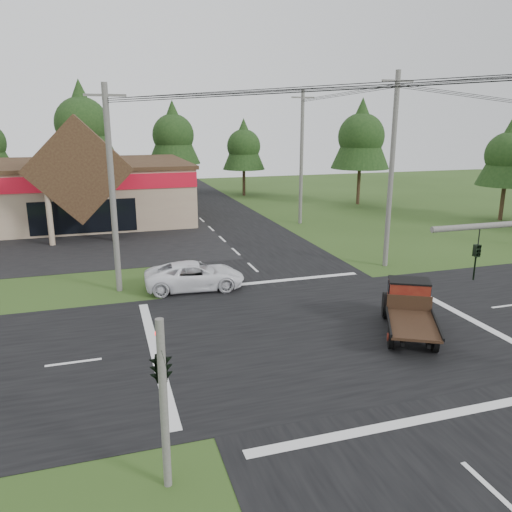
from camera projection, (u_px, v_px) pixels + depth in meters
name	position (u px, v px, depth m)	size (l,w,h in m)	color
ground	(320.00, 331.00, 21.39)	(120.00, 120.00, 0.00)	#2C4619
road_ns	(320.00, 331.00, 21.38)	(12.00, 120.00, 0.02)	black
road_ew	(320.00, 330.00, 21.38)	(120.00, 12.00, 0.02)	black
parking_apron	(24.00, 249.00, 34.89)	(28.00, 14.00, 0.02)	black
cvs_building	(15.00, 192.00, 43.43)	(30.40, 18.20, 9.19)	tan
traffic_signal_corner	(160.00, 351.00, 11.57)	(0.53, 2.48, 4.40)	#595651
utility_pole_nw	(112.00, 189.00, 25.07)	(2.00, 0.30, 10.50)	#595651
utility_pole_ne	(391.00, 170.00, 29.52)	(2.00, 0.30, 11.50)	#595651
utility_pole_n	(301.00, 157.00, 42.46)	(2.00, 0.30, 11.20)	#595651
tree_row_c	(82.00, 121.00, 54.05)	(7.28, 7.28, 13.13)	#332316
tree_row_d	(173.00, 133.00, 58.18)	(6.16, 6.16, 11.11)	#332316
tree_row_e	(244.00, 145.00, 58.98)	(5.04, 5.04, 9.09)	#332316
tree_side_ne	(361.00, 134.00, 52.27)	(6.16, 6.16, 11.11)	#332316
tree_side_e_near	(509.00, 153.00, 43.85)	(5.04, 5.04, 9.09)	#332316
antique_flatbed_truck	(410.00, 311.00, 20.74)	(1.95, 5.10, 2.13)	#5D100D
white_pickup	(195.00, 276.00, 26.60)	(2.42, 5.26, 1.46)	white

